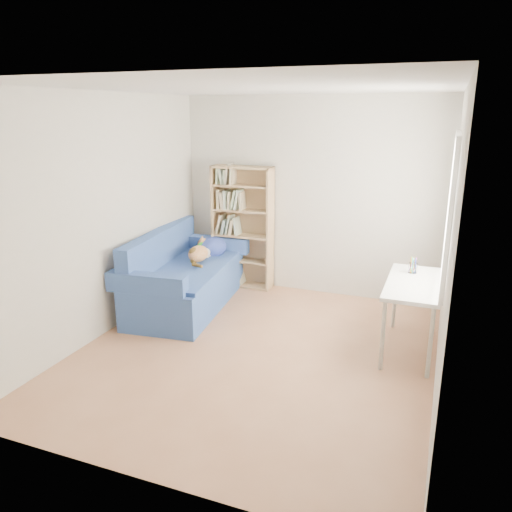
{
  "coord_description": "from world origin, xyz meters",
  "views": [
    {
      "loc": [
        1.68,
        -4.35,
        2.41
      ],
      "look_at": [
        -0.23,
        0.6,
        0.85
      ],
      "focal_mm": 35.0,
      "sensor_mm": 36.0,
      "label": 1
    }
  ],
  "objects_px": {
    "sofa": "(185,278)",
    "pen_cup": "(413,267)",
    "bookshelf": "(243,232)",
    "desk": "(414,289)"
  },
  "relations": [
    {
      "from": "sofa",
      "to": "pen_cup",
      "type": "distance_m",
      "value": 2.78
    },
    {
      "from": "sofa",
      "to": "pen_cup",
      "type": "bearing_deg",
      "value": -6.19
    },
    {
      "from": "sofa",
      "to": "bookshelf",
      "type": "distance_m",
      "value": 1.11
    },
    {
      "from": "sofa",
      "to": "bookshelf",
      "type": "height_order",
      "value": "bookshelf"
    },
    {
      "from": "sofa",
      "to": "bookshelf",
      "type": "bearing_deg",
      "value": 59.99
    },
    {
      "from": "bookshelf",
      "to": "pen_cup",
      "type": "xyz_separation_m",
      "value": [
        2.33,
        -0.92,
        0.04
      ]
    },
    {
      "from": "bookshelf",
      "to": "pen_cup",
      "type": "distance_m",
      "value": 2.51
    },
    {
      "from": "sofa",
      "to": "desk",
      "type": "bearing_deg",
      "value": -12.35
    },
    {
      "from": "desk",
      "to": "pen_cup",
      "type": "bearing_deg",
      "value": 97.93
    },
    {
      "from": "desk",
      "to": "pen_cup",
      "type": "distance_m",
      "value": 0.34
    }
  ]
}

